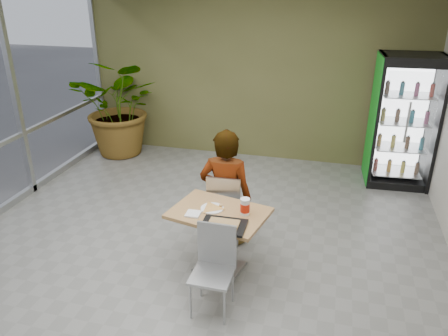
% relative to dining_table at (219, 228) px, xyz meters
% --- Properties ---
extents(ground, '(7.00, 7.00, 0.00)m').
position_rel_dining_table_xyz_m(ground, '(-0.35, 0.02, -0.54)').
color(ground, gray).
rests_on(ground, ground).
extents(room_envelope, '(6.00, 7.00, 3.20)m').
position_rel_dining_table_xyz_m(room_envelope, '(-0.35, 0.02, 1.06)').
color(room_envelope, beige).
rests_on(room_envelope, ground).
extents(dining_table, '(1.15, 0.92, 0.75)m').
position_rel_dining_table_xyz_m(dining_table, '(0.00, 0.00, 0.00)').
color(dining_table, '#B47A4D').
rests_on(dining_table, ground).
extents(chair_far, '(0.42, 0.43, 0.93)m').
position_rel_dining_table_xyz_m(chair_far, '(-0.08, 0.56, 0.01)').
color(chair_far, '#A7A9AC').
rests_on(chair_far, ground).
extents(chair_near, '(0.40, 0.40, 0.90)m').
position_rel_dining_table_xyz_m(chair_near, '(0.11, -0.58, -0.01)').
color(chair_near, '#A7A9AC').
rests_on(chair_near, ground).
extents(seated_woman, '(0.67, 0.44, 1.78)m').
position_rel_dining_table_xyz_m(seated_woman, '(-0.08, 0.61, 0.06)').
color(seated_woman, black).
rests_on(seated_woman, ground).
extents(pizza_plate, '(0.36, 0.33, 0.03)m').
position_rel_dining_table_xyz_m(pizza_plate, '(-0.09, 0.04, 0.23)').
color(pizza_plate, white).
rests_on(pizza_plate, dining_table).
extents(soda_cup, '(0.11, 0.11, 0.19)m').
position_rel_dining_table_xyz_m(soda_cup, '(0.28, 0.01, 0.30)').
color(soda_cup, white).
rests_on(soda_cup, dining_table).
extents(napkin_stack, '(0.16, 0.16, 0.02)m').
position_rel_dining_table_xyz_m(napkin_stack, '(-0.25, -0.14, 0.22)').
color(napkin_stack, white).
rests_on(napkin_stack, dining_table).
extents(cafeteria_tray, '(0.46, 0.34, 0.03)m').
position_rel_dining_table_xyz_m(cafeteria_tray, '(0.13, -0.30, 0.23)').
color(cafeteria_tray, black).
rests_on(cafeteria_tray, dining_table).
extents(beverage_fridge, '(0.98, 0.78, 2.05)m').
position_rel_dining_table_xyz_m(beverage_fridge, '(2.15, 2.97, 0.49)').
color(beverage_fridge, black).
rests_on(beverage_fridge, ground).
extents(potted_plant, '(1.63, 1.41, 1.81)m').
position_rel_dining_table_xyz_m(potted_plant, '(-2.67, 3.02, 0.37)').
color(potted_plant, '#3C702C').
rests_on(potted_plant, ground).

